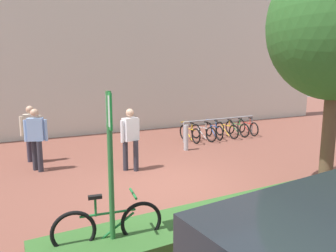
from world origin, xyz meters
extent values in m
plane|color=brown|center=(0.00, 0.00, 0.00)|extent=(60.00, 60.00, 0.00)
cube|color=beige|center=(0.00, 7.95, 5.00)|extent=(28.00, 1.20, 10.00)
cube|color=#336028|center=(0.19, -1.96, 0.08)|extent=(7.00, 1.10, 0.16)
cylinder|color=brown|center=(2.62, -2.10, 1.25)|extent=(0.28, 0.28, 2.50)
cylinder|color=#2D7238|center=(-2.11, -1.96, 1.19)|extent=(0.08, 0.08, 2.39)
cube|color=#198C33|center=(-2.11, -1.96, 2.11)|extent=(0.07, 0.36, 0.52)
cube|color=white|center=(-2.11, -1.96, 2.11)|extent=(0.07, 0.30, 0.44)
torus|color=black|center=(-2.66, -1.82, 0.33)|extent=(0.66, 0.16, 0.66)
torus|color=black|center=(-1.65, -1.98, 0.33)|extent=(0.66, 0.16, 0.66)
cylinder|color=#1E7233|center=(-2.15, -1.90, 0.55)|extent=(0.83, 0.16, 0.04)
cylinder|color=#1E7233|center=(-2.06, -1.92, 0.30)|extent=(0.60, 0.13, 0.44)
cylinder|color=#1E7233|center=(-2.34, -1.87, 0.67)|extent=(0.04, 0.04, 0.28)
cube|color=black|center=(-2.34, -1.87, 0.83)|extent=(0.21, 0.11, 0.05)
cylinder|color=#1E7233|center=(-1.77, -1.96, 0.81)|extent=(0.10, 0.42, 0.04)
cylinder|color=#99999E|center=(2.68, 3.99, 0.40)|extent=(0.06, 0.06, 0.80)
cylinder|color=#99999E|center=(6.38, 4.19, 0.40)|extent=(0.06, 0.06, 0.80)
cylinder|color=#99999E|center=(4.53, 4.09, 0.80)|extent=(3.70, 0.26, 0.06)
torus|color=black|center=(2.98, 3.58, 0.30)|extent=(0.06, 0.61, 0.61)
torus|color=black|center=(2.99, 4.52, 0.30)|extent=(0.06, 0.61, 0.61)
cylinder|color=gold|center=(2.99, 4.05, 0.51)|extent=(0.04, 0.77, 0.03)
cylinder|color=gold|center=(2.99, 4.15, 0.27)|extent=(0.04, 0.56, 0.40)
cylinder|color=gold|center=(2.99, 3.88, 0.62)|extent=(0.03, 0.03, 0.26)
cube|color=black|center=(2.99, 3.88, 0.76)|extent=(0.08, 0.18, 0.05)
cylinder|color=gold|center=(2.99, 4.41, 0.75)|extent=(0.39, 0.04, 0.04)
torus|color=black|center=(3.66, 3.55, 0.30)|extent=(0.13, 0.61, 0.61)
torus|color=black|center=(3.55, 4.48, 0.30)|extent=(0.13, 0.61, 0.61)
cylinder|color=silver|center=(3.61, 4.01, 0.51)|extent=(0.12, 0.77, 0.03)
cylinder|color=silver|center=(3.60, 4.10, 0.27)|extent=(0.10, 0.56, 0.40)
cylinder|color=silver|center=(3.63, 3.85, 0.62)|extent=(0.03, 0.03, 0.26)
cube|color=black|center=(3.63, 3.85, 0.76)|extent=(0.09, 0.19, 0.05)
cylinder|color=silver|center=(3.56, 4.37, 0.75)|extent=(0.39, 0.08, 0.04)
torus|color=black|center=(4.15, 3.66, 0.30)|extent=(0.14, 0.61, 0.61)
torus|color=black|center=(4.29, 4.58, 0.30)|extent=(0.14, 0.61, 0.61)
cylinder|color=#194CA5|center=(4.22, 4.12, 0.51)|extent=(0.14, 0.77, 0.03)
cylinder|color=#194CA5|center=(4.23, 4.21, 0.27)|extent=(0.11, 0.56, 0.40)
cylinder|color=#194CA5|center=(4.19, 3.95, 0.62)|extent=(0.03, 0.03, 0.26)
cube|color=black|center=(4.19, 3.95, 0.76)|extent=(0.10, 0.19, 0.05)
cylinder|color=#194CA5|center=(4.27, 4.47, 0.75)|extent=(0.39, 0.09, 0.04)
torus|color=black|center=(4.84, 3.60, 0.30)|extent=(0.06, 0.61, 0.61)
torus|color=black|center=(4.84, 4.54, 0.30)|extent=(0.06, 0.61, 0.61)
cylinder|color=gold|center=(4.84, 4.07, 0.51)|extent=(0.03, 0.77, 0.03)
cylinder|color=gold|center=(4.84, 4.16, 0.27)|extent=(0.03, 0.56, 0.40)
cylinder|color=gold|center=(4.84, 3.90, 0.62)|extent=(0.03, 0.03, 0.26)
cube|color=black|center=(4.84, 3.90, 0.76)|extent=(0.07, 0.18, 0.05)
cylinder|color=gold|center=(4.84, 4.42, 0.75)|extent=(0.39, 0.04, 0.04)
torus|color=black|center=(5.45, 3.65, 0.30)|extent=(0.06, 0.61, 0.61)
torus|color=black|center=(5.45, 4.59, 0.30)|extent=(0.06, 0.61, 0.61)
cylinder|color=#1E7233|center=(5.45, 4.12, 0.51)|extent=(0.04, 0.77, 0.03)
cylinder|color=#1E7233|center=(5.45, 4.21, 0.27)|extent=(0.04, 0.56, 0.40)
cylinder|color=#1E7233|center=(5.45, 3.95, 0.62)|extent=(0.03, 0.03, 0.26)
cube|color=black|center=(5.45, 3.95, 0.76)|extent=(0.07, 0.18, 0.05)
cylinder|color=#1E7233|center=(5.45, 4.48, 0.75)|extent=(0.39, 0.04, 0.04)
torus|color=black|center=(6.02, 3.68, 0.30)|extent=(0.12, 0.61, 0.61)
torus|color=black|center=(6.12, 4.61, 0.30)|extent=(0.12, 0.61, 0.61)
cylinder|color=red|center=(6.07, 4.14, 0.51)|extent=(0.12, 0.77, 0.03)
cylinder|color=red|center=(6.08, 4.23, 0.27)|extent=(0.10, 0.56, 0.40)
cylinder|color=red|center=(6.05, 3.97, 0.62)|extent=(0.03, 0.03, 0.26)
cube|color=black|center=(6.05, 3.97, 0.76)|extent=(0.09, 0.19, 0.05)
cylinder|color=red|center=(6.11, 4.50, 0.75)|extent=(0.39, 0.08, 0.04)
cylinder|color=#ADADB2|center=(2.10, 2.87, 0.45)|extent=(0.16, 0.16, 0.90)
cylinder|color=#2D2D38|center=(-2.67, 2.63, 0.42)|extent=(0.14, 0.14, 0.85)
cylinder|color=#2D2D38|center=(-2.79, 2.86, 0.42)|extent=(0.14, 0.14, 0.85)
cube|color=#8CB2E5|center=(-2.73, 2.74, 1.16)|extent=(0.45, 0.35, 0.62)
cylinder|color=#8CB2E5|center=(-2.48, 2.66, 1.13)|extent=(0.09, 0.09, 0.59)
cylinder|color=#8CB2E5|center=(-2.98, 2.83, 1.13)|extent=(0.09, 0.09, 0.59)
sphere|color=tan|center=(-2.73, 2.74, 1.61)|extent=(0.22, 0.22, 0.22)
cylinder|color=#2D2D38|center=(-0.34, 1.47, 0.42)|extent=(0.14, 0.14, 0.85)
cylinder|color=#2D2D38|center=(-0.58, 1.66, 0.42)|extent=(0.14, 0.14, 0.85)
cube|color=white|center=(-0.46, 1.57, 1.16)|extent=(0.45, 0.33, 0.62)
cylinder|color=white|center=(-0.21, 1.63, 1.13)|extent=(0.09, 0.09, 0.59)
cylinder|color=white|center=(-0.71, 1.50, 1.13)|extent=(0.09, 0.09, 0.59)
sphere|color=tan|center=(-0.46, 1.57, 1.61)|extent=(0.22, 0.22, 0.22)
cylinder|color=#383342|center=(-2.69, 3.60, 0.42)|extent=(0.14, 0.14, 0.85)
cylinder|color=#383342|center=(-2.86, 3.83, 0.42)|extent=(0.14, 0.14, 0.85)
cube|color=beige|center=(-2.78, 3.71, 1.16)|extent=(0.41, 0.25, 0.62)
cylinder|color=beige|center=(-2.52, 3.70, 1.13)|extent=(0.09, 0.09, 0.59)
cylinder|color=beige|center=(-3.04, 3.72, 1.13)|extent=(0.09, 0.09, 0.59)
sphere|color=tan|center=(-2.78, 3.71, 1.61)|extent=(0.22, 0.22, 0.22)
camera|label=1|loc=(-3.40, -6.19, 2.60)|focal=33.05mm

